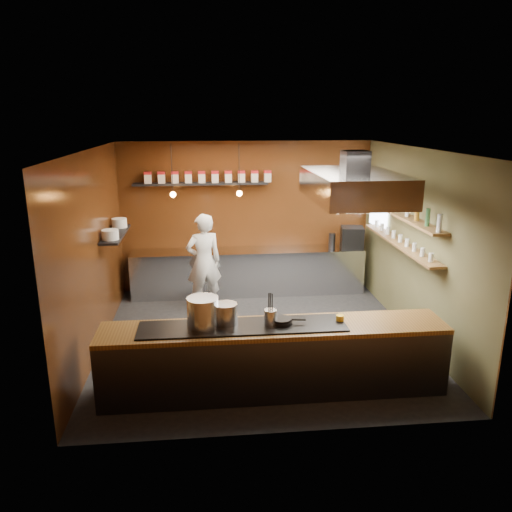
{
  "coord_description": "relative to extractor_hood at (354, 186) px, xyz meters",
  "views": [
    {
      "loc": [
        -0.82,
        -7.35,
        3.48
      ],
      "look_at": [
        -0.03,
        0.4,
        1.27
      ],
      "focal_mm": 35.0,
      "sensor_mm": 36.0,
      "label": 1
    }
  ],
  "objects": [
    {
      "name": "frying_pan",
      "position": [
        -1.2,
        -1.18,
        -1.53
      ],
      "size": [
        0.44,
        0.27,
        0.07
      ],
      "color": "black",
      "rests_on": "pass_counter"
    },
    {
      "name": "tin_shelf",
      "position": [
        -2.2,
        2.76,
        -0.31
      ],
      "size": [
        2.6,
        0.26,
        0.04
      ],
      "primitive_type": "cube",
      "color": "black",
      "rests_on": "back_wall"
    },
    {
      "name": "extractor_hood",
      "position": [
        0.0,
        0.0,
        0.0
      ],
      "size": [
        1.2,
        2.0,
        0.72
      ],
      "color": "#38383D",
      "rests_on": "ceiling"
    },
    {
      "name": "ceiling",
      "position": [
        -1.3,
        0.4,
        0.49
      ],
      "size": [
        5.0,
        5.0,
        0.0
      ],
      "primitive_type": "plane",
      "rotation": [
        3.14,
        0.0,
        0.0
      ],
      "color": "silver",
      "rests_on": "back_wall"
    },
    {
      "name": "bottle_shelf_lower",
      "position": [
        1.04,
        0.7,
        -1.06
      ],
      "size": [
        0.26,
        2.8,
        0.04
      ],
      "primitive_type": "cube",
      "color": "brown",
      "rests_on": "right_wall"
    },
    {
      "name": "prep_counter",
      "position": [
        -1.3,
        2.57,
        -2.06
      ],
      "size": [
        4.6,
        0.65,
        0.9
      ],
      "primitive_type": "cube",
      "color": "silver",
      "rests_on": "floor"
    },
    {
      "name": "wine_glasses",
      "position": [
        1.04,
        0.7,
        -0.97
      ],
      "size": [
        0.07,
        2.37,
        0.13
      ],
      "color": "silver",
      "rests_on": "bottle_shelf_lower"
    },
    {
      "name": "floor",
      "position": [
        -1.3,
        0.4,
        -2.51
      ],
      "size": [
        5.0,
        5.0,
        0.0
      ],
      "primitive_type": "plane",
      "color": "black",
      "rests_on": "ground"
    },
    {
      "name": "pendant_right",
      "position": [
        -1.5,
        2.1,
        -0.35
      ],
      "size": [
        0.1,
        0.1,
        0.95
      ],
      "color": "black",
      "rests_on": "ceiling"
    },
    {
      "name": "espresso_machine",
      "position": [
        0.78,
        2.5,
        -1.39
      ],
      "size": [
        0.5,
        0.48,
        0.43
      ],
      "primitive_type": "cube",
      "rotation": [
        0.0,
        0.0,
        -0.17
      ],
      "color": "black",
      "rests_on": "prep_counter"
    },
    {
      "name": "pass_counter",
      "position": [
        -1.3,
        -1.2,
        -2.04
      ],
      "size": [
        4.4,
        0.72,
        0.94
      ],
      "color": "#38383D",
      "rests_on": "floor"
    },
    {
      "name": "stockpot_large",
      "position": [
        -2.19,
        -1.18,
        -1.37
      ],
      "size": [
        0.51,
        0.51,
        0.38
      ],
      "primitive_type": "cylinder",
      "rotation": [
        0.0,
        0.0,
        -0.39
      ],
      "color": "silver",
      "rests_on": "pass_counter"
    },
    {
      "name": "plate_shelf",
      "position": [
        -3.64,
        1.4,
        -0.96
      ],
      "size": [
        0.3,
        1.4,
        0.04
      ],
      "primitive_type": "cube",
      "color": "black",
      "rests_on": "left_wall"
    },
    {
      "name": "plate_stacks",
      "position": [
        -3.64,
        1.4,
        -0.86
      ],
      "size": [
        0.26,
        1.16,
        0.16
      ],
      "color": "silver",
      "rests_on": "plate_shelf"
    },
    {
      "name": "chef",
      "position": [
        -2.18,
        1.83,
        -1.61
      ],
      "size": [
        0.74,
        0.59,
        1.79
      ],
      "primitive_type": "imported",
      "rotation": [
        0.0,
        0.0,
        3.41
      ],
      "color": "white",
      "rests_on": "floor"
    },
    {
      "name": "stockpot_small",
      "position": [
        -1.9,
        -1.12,
        -1.43
      ],
      "size": [
        0.36,
        0.36,
        0.27
      ],
      "primitive_type": "cylinder",
      "rotation": [
        0.0,
        0.0,
        -0.29
      ],
      "color": "#B7B9BE",
      "rests_on": "pass_counter"
    },
    {
      "name": "window_pane",
      "position": [
        1.15,
        2.1,
        -0.61
      ],
      "size": [
        0.0,
        1.0,
        1.0
      ],
      "primitive_type": "plane",
      "rotation": [
        1.57,
        0.0,
        -1.57
      ],
      "color": "white",
      "rests_on": "right_wall"
    },
    {
      "name": "storage_tins",
      "position": [
        -2.05,
        2.76,
        -0.17
      ],
      "size": [
        2.43,
        0.13,
        0.22
      ],
      "color": "beige",
      "rests_on": "tin_shelf"
    },
    {
      "name": "back_wall",
      "position": [
        -1.3,
        2.9,
        -1.01
      ],
      "size": [
        5.0,
        0.0,
        5.0
      ],
      "primitive_type": "plane",
      "rotation": [
        1.57,
        0.0,
        0.0
      ],
      "color": "black",
      "rests_on": "ground"
    },
    {
      "name": "bottle_shelf_upper",
      "position": [
        1.04,
        0.7,
        -0.59
      ],
      "size": [
        0.26,
        2.8,
        0.04
      ],
      "primitive_type": "cube",
      "color": "brown",
      "rests_on": "right_wall"
    },
    {
      "name": "left_wall",
      "position": [
        -3.8,
        0.4,
        -1.01
      ],
      "size": [
        0.0,
        5.0,
        5.0
      ],
      "primitive_type": "plane",
      "rotation": [
        1.57,
        0.0,
        1.57
      ],
      "color": "black",
      "rests_on": "ground"
    },
    {
      "name": "pendant_left",
      "position": [
        -2.7,
        2.1,
        -0.35
      ],
      "size": [
        0.1,
        0.1,
        0.95
      ],
      "color": "black",
      "rests_on": "ceiling"
    },
    {
      "name": "utensil_crock",
      "position": [
        -1.35,
        -1.21,
        -1.46
      ],
      "size": [
        0.21,
        0.21,
        0.2
      ],
      "primitive_type": "cylinder",
      "rotation": [
        0.0,
        0.0,
        -0.37
      ],
      "color": "silver",
      "rests_on": "pass_counter"
    },
    {
      "name": "right_wall",
      "position": [
        1.2,
        0.4,
        -1.01
      ],
      "size": [
        0.0,
        5.0,
        5.0
      ],
      "primitive_type": "plane",
      "rotation": [
        1.57,
        0.0,
        -1.57
      ],
      "color": "#4E4D2C",
      "rests_on": "ground"
    },
    {
      "name": "butter_jar",
      "position": [
        -0.44,
        -1.16,
        -1.54
      ],
      "size": [
        0.11,
        0.11,
        0.09
      ],
      "primitive_type": "cylinder",
      "rotation": [
        0.0,
        0.0,
        -0.09
      ],
      "color": "yellow",
      "rests_on": "pass_counter"
    },
    {
      "name": "bottles",
      "position": [
        1.04,
        0.7,
        -0.45
      ],
      "size": [
        0.06,
        2.66,
        0.24
      ],
      "color": "silver",
      "rests_on": "bottle_shelf_upper"
    }
  ]
}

